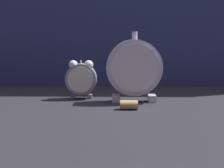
# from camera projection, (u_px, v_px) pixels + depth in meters

# --- Properties ---
(ground_plane) EXTENTS (4.00, 4.00, 0.00)m
(ground_plane) POSITION_uv_depth(u_px,v_px,m) (111.00, 108.00, 0.76)
(ground_plane) COLOR #232328
(alarm_clock_twin_bell) EXTENTS (0.09, 0.03, 0.11)m
(alarm_clock_twin_bell) POSITION_uv_depth(u_px,v_px,m) (81.00, 78.00, 0.86)
(alarm_clock_twin_bell) COLOR gray
(alarm_clock_twin_bell) RESTS_ON ground_plane
(mantel_clock_silver) EXTENTS (0.15, 0.04, 0.18)m
(mantel_clock_silver) POSITION_uv_depth(u_px,v_px,m) (134.00, 68.00, 0.81)
(mantel_clock_silver) COLOR silver
(mantel_clock_silver) RESTS_ON ground_plane
(wine_cork) EXTENTS (0.04, 0.02, 0.02)m
(wine_cork) POSITION_uv_depth(u_px,v_px,m) (129.00, 105.00, 0.74)
(wine_cork) COLOR tan
(wine_cork) RESTS_ON ground_plane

